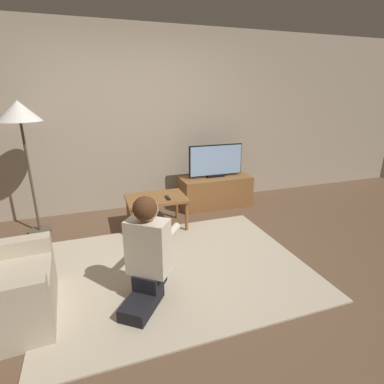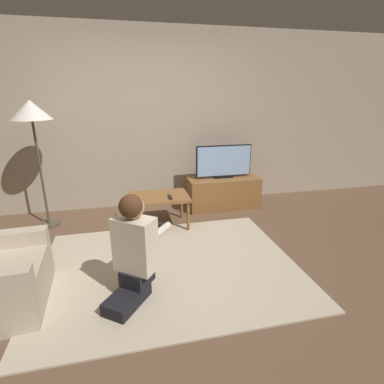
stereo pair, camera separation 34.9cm
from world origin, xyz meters
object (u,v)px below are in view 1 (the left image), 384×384
(coffee_table, at_px, (156,201))
(floor_lamp, at_px, (20,118))
(tv, at_px, (216,161))
(person_kneeling, at_px, (148,250))

(coffee_table, bearing_deg, floor_lamp, 165.67)
(tv, relative_size, floor_lamp, 0.52)
(coffee_table, distance_m, person_kneeling, 1.44)
(tv, distance_m, floor_lamp, 2.60)
(coffee_table, xyz_separation_m, floor_lamp, (-1.45, 0.37, 1.05))
(tv, xyz_separation_m, floor_lamp, (-2.50, -0.14, 0.71))
(floor_lamp, relative_size, person_kneeling, 1.74)
(tv, xyz_separation_m, coffee_table, (-1.05, -0.51, -0.34))
(tv, bearing_deg, floor_lamp, -176.83)
(tv, relative_size, person_kneeling, 0.91)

